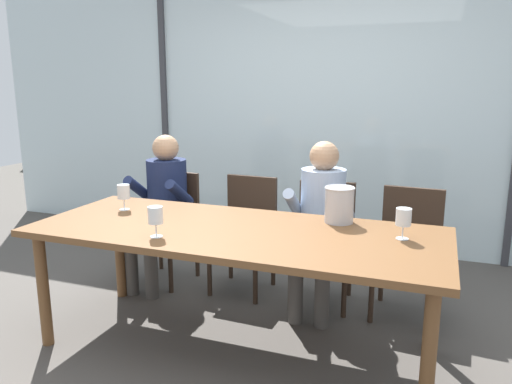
% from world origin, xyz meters
% --- Properties ---
extents(ground, '(14.00, 14.00, 0.00)m').
position_xyz_m(ground, '(0.00, 1.00, 0.00)').
color(ground, '#4C4742').
extents(window_glass_panel, '(7.64, 0.03, 2.60)m').
position_xyz_m(window_glass_panel, '(0.00, 2.15, 1.30)').
color(window_glass_panel, silver).
rests_on(window_glass_panel, ground).
extents(window_mullion_left, '(0.06, 0.06, 2.60)m').
position_xyz_m(window_mullion_left, '(-1.72, 2.13, 1.30)').
color(window_mullion_left, '#38383D').
rests_on(window_mullion_left, ground).
extents(hillside_vineyard, '(13.64, 2.40, 1.45)m').
position_xyz_m(hillside_vineyard, '(0.00, 6.43, 0.72)').
color(hillside_vineyard, '#477A38').
rests_on(hillside_vineyard, ground).
extents(dining_table, '(2.44, 0.97, 0.76)m').
position_xyz_m(dining_table, '(0.00, 0.00, 0.69)').
color(dining_table, brown).
rests_on(dining_table, ground).
extents(chair_near_curtain, '(0.48, 0.48, 0.88)m').
position_xyz_m(chair_near_curtain, '(-0.95, 0.87, 0.52)').
color(chair_near_curtain, '#332319').
rests_on(chair_near_curtain, ground).
extents(chair_left_of_center, '(0.45, 0.45, 0.88)m').
position_xyz_m(chair_left_of_center, '(-0.28, 0.90, 0.52)').
color(chair_left_of_center, '#332319').
rests_on(chair_left_of_center, ground).
extents(chair_center, '(0.47, 0.47, 0.88)m').
position_xyz_m(chair_center, '(0.34, 0.90, 0.52)').
color(chair_center, '#332319').
rests_on(chair_center, ground).
extents(chair_right_of_center, '(0.47, 0.47, 0.88)m').
position_xyz_m(chair_right_of_center, '(0.94, 0.89, 0.52)').
color(chair_right_of_center, '#332319').
rests_on(chair_right_of_center, ground).
extents(person_navy_polo, '(0.47, 0.62, 1.20)m').
position_xyz_m(person_navy_polo, '(-0.95, 0.76, 0.69)').
color(person_navy_polo, '#192347').
rests_on(person_navy_polo, ground).
extents(person_pale_blue_shirt, '(0.47, 0.62, 1.20)m').
position_xyz_m(person_pale_blue_shirt, '(0.34, 0.76, 0.69)').
color(person_pale_blue_shirt, '#9EB2D1').
rests_on(person_pale_blue_shirt, ground).
extents(ice_bucket_primary, '(0.19, 0.19, 0.22)m').
position_xyz_m(ice_bucket_primary, '(0.54, 0.35, 0.88)').
color(ice_bucket_primary, '#B7B7BC').
rests_on(ice_bucket_primary, dining_table).
extents(wine_glass_by_left_taster, '(0.08, 0.08, 0.17)m').
position_xyz_m(wine_glass_by_left_taster, '(-0.88, 0.15, 0.88)').
color(wine_glass_by_left_taster, silver).
rests_on(wine_glass_by_left_taster, dining_table).
extents(wine_glass_near_bucket, '(0.08, 0.08, 0.17)m').
position_xyz_m(wine_glass_near_bucket, '(0.94, 0.14, 0.88)').
color(wine_glass_near_bucket, silver).
rests_on(wine_glass_near_bucket, dining_table).
extents(wine_glass_center_pour, '(0.08, 0.08, 0.17)m').
position_xyz_m(wine_glass_center_pour, '(-0.35, -0.30, 0.88)').
color(wine_glass_center_pour, silver).
rests_on(wine_glass_center_pour, dining_table).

